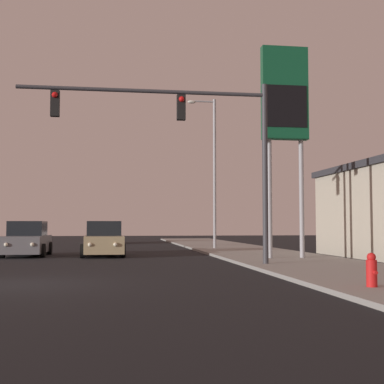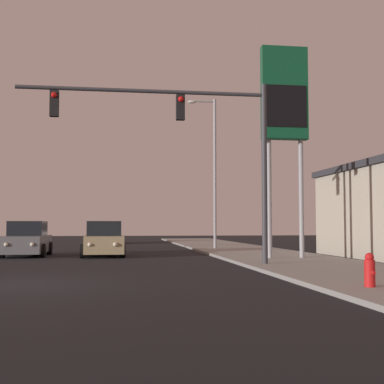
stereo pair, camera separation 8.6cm
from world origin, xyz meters
The scene contains 9 objects.
ground_plane centered at (0.00, 0.00, 0.00)m, with size 120.00×120.00×0.00m, color black.
sidewalk_right centered at (9.50, 10.00, 0.06)m, with size 5.00×60.00×0.12m.
car_tan centered at (1.87, 12.11, 0.76)m, with size 2.04×4.34×1.68m.
car_white centered at (1.92, 29.91, 0.76)m, with size 2.04×4.34×1.68m.
car_grey centered at (-1.78, 12.62, 0.76)m, with size 2.04×4.32×1.68m.
traffic_light_mast centered at (5.13, 4.56, 4.80)m, with size 8.85×0.36×6.50m.
street_lamp centered at (8.19, 17.45, 5.12)m, with size 1.74×0.24×9.00m.
gas_station_sign centered at (9.53, 7.64, 6.62)m, with size 2.00×0.42×9.00m.
fire_hydrant centered at (8.08, -2.75, 0.49)m, with size 0.24×0.34×0.76m.
Camera 1 is at (2.39, -14.06, 1.50)m, focal length 50.00 mm.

